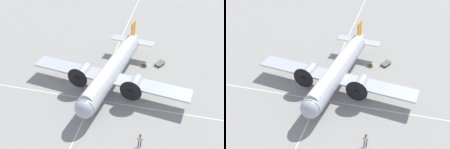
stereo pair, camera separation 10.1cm
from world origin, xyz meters
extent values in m
plane|color=gray|center=(0.00, 0.00, 0.00)|extent=(300.00, 300.00, 0.00)
cube|color=silver|center=(0.00, 4.00, 0.00)|extent=(120.00, 0.16, 0.01)
cube|color=silver|center=(1.68, 0.00, 0.00)|extent=(0.16, 120.00, 0.01)
cylinder|color=#ADB2BC|center=(0.00, 0.00, 2.37)|extent=(4.95, 17.13, 2.55)
cylinder|color=silver|center=(0.00, 0.00, 3.08)|extent=(4.07, 16.20, 1.78)
sphere|color=#ADB2BC|center=(1.21, 8.38, 2.37)|extent=(2.42, 2.42, 2.42)
cylinder|color=#ADB2BC|center=(-1.21, -8.38, 2.50)|extent=(1.86, 3.47, 1.40)
cube|color=orange|center=(-1.30, -9.00, 4.29)|extent=(0.40, 1.86, 2.93)
cube|color=#ADB2BC|center=(-1.27, -8.79, 2.63)|extent=(7.32, 2.66, 0.10)
cube|color=#ADB2BC|center=(0.18, 1.23, 2.06)|extent=(22.51, 5.86, 0.20)
cylinder|color=#ADB2BC|center=(-3.54, 2.06, 2.08)|extent=(1.80, 3.06, 1.40)
cylinder|color=black|center=(-3.31, 3.63, 2.08)|extent=(2.92, 0.46, 2.94)
sphere|color=black|center=(-3.29, 3.77, 2.08)|extent=(0.49, 0.49, 0.49)
cylinder|color=#ADB2BC|center=(3.98, 0.97, 2.08)|extent=(1.80, 3.06, 1.40)
cylinder|color=black|center=(4.21, 2.54, 2.08)|extent=(2.92, 0.46, 2.94)
sphere|color=black|center=(4.23, 2.69, 2.08)|extent=(0.49, 0.49, 0.49)
cylinder|color=#4C4C51|center=(-3.58, 1.77, 1.03)|extent=(0.18, 0.18, 0.97)
cylinder|color=black|center=(-3.58, 1.77, 0.55)|extent=(0.45, 1.13, 1.10)
cylinder|color=#4C4C51|center=(3.94, 0.68, 1.03)|extent=(0.18, 0.18, 0.97)
cylinder|color=black|center=(3.94, 0.68, 0.55)|extent=(0.45, 1.13, 1.10)
cylinder|color=#4C4C51|center=(0.95, 6.54, 0.79)|extent=(0.14, 0.14, 0.88)
cylinder|color=black|center=(0.95, 6.54, 0.35)|extent=(0.28, 0.72, 0.70)
cylinder|color=navy|center=(-5.54, 10.33, 0.42)|extent=(0.12, 0.12, 0.83)
cylinder|color=navy|center=(-5.78, 10.36, 0.42)|extent=(0.12, 0.12, 0.83)
cube|color=beige|center=(-5.66, 10.34, 1.14)|extent=(0.42, 0.25, 0.62)
sphere|color=#8C6647|center=(-5.66, 10.34, 1.59)|extent=(0.28, 0.28, 0.28)
cylinder|color=beige|center=(-5.41, 10.31, 1.11)|extent=(0.10, 0.10, 0.59)
cylinder|color=beige|center=(-5.90, 10.38, 1.11)|extent=(0.10, 0.10, 0.59)
cube|color=black|center=(-5.67, 10.25, 1.22)|extent=(0.05, 0.02, 0.40)
cylinder|color=navy|center=(-5.66, 10.34, 1.71)|extent=(0.33, 0.33, 0.07)
cube|color=brown|center=(-3.99, -5.55, 0.23)|extent=(0.40, 0.20, 0.46)
cube|color=#4A3520|center=(-3.99, -5.55, 0.49)|extent=(0.15, 0.14, 0.02)
cube|color=brown|center=(-3.72, -5.63, 0.27)|extent=(0.45, 0.17, 0.55)
cube|color=#4A3520|center=(-3.72, -5.63, 0.58)|extent=(0.16, 0.12, 0.02)
cube|color=#4C6047|center=(-6.12, -6.65, 0.30)|extent=(1.69, 1.91, 0.04)
cube|color=#4C6047|center=(-6.50, -7.33, 0.54)|extent=(0.91, 0.55, 0.04)
cylinder|color=#4C6047|center=(-6.92, -7.08, 0.43)|extent=(0.04, 0.04, 0.22)
cylinder|color=#4C6047|center=(-6.08, -7.57, 0.43)|extent=(0.04, 0.04, 0.22)
cylinder|color=black|center=(-6.17, -5.92, 0.14)|extent=(0.19, 0.27, 0.28)
cylinder|color=black|center=(-5.46, -6.33, 0.14)|extent=(0.19, 0.27, 0.28)
cylinder|color=black|center=(-6.78, -6.98, 0.14)|extent=(0.19, 0.27, 0.28)
cylinder|color=black|center=(-6.06, -7.39, 0.14)|extent=(0.19, 0.27, 0.28)
camera|label=1|loc=(-7.66, 31.26, 24.29)|focal=45.00mm
camera|label=2|loc=(-7.76, 31.24, 24.29)|focal=45.00mm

